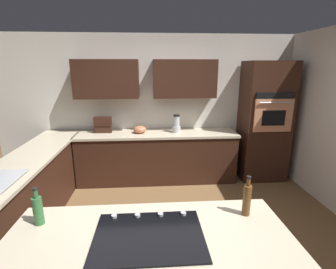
# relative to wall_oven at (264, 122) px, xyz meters

# --- Properties ---
(ground_plane) EXTENTS (14.00, 14.00, 0.00)m
(ground_plane) POSITION_rel_wall_oven_xyz_m (1.85, 1.72, -1.07)
(ground_plane) COLOR brown
(wall_back) EXTENTS (6.00, 0.44, 2.60)m
(wall_back) POSITION_rel_wall_oven_xyz_m (1.92, -0.33, 0.36)
(wall_back) COLOR white
(wall_back) RESTS_ON ground
(lower_cabinets_back) EXTENTS (2.80, 0.60, 0.86)m
(lower_cabinets_back) POSITION_rel_wall_oven_xyz_m (1.95, -0.00, -0.64)
(lower_cabinets_back) COLOR #381E14
(lower_cabinets_back) RESTS_ON ground
(countertop_back) EXTENTS (2.84, 0.64, 0.04)m
(countertop_back) POSITION_rel_wall_oven_xyz_m (1.95, -0.00, -0.19)
(countertop_back) COLOR beige
(countertop_back) RESTS_ON lower_cabinets_back
(lower_cabinets_side) EXTENTS (0.60, 2.90, 0.86)m
(lower_cabinets_side) POSITION_rel_wall_oven_xyz_m (3.67, 1.17, -0.64)
(lower_cabinets_side) COLOR #381E14
(lower_cabinets_side) RESTS_ON ground
(countertop_side) EXTENTS (0.64, 2.94, 0.04)m
(countertop_side) POSITION_rel_wall_oven_xyz_m (3.67, 1.17, -0.19)
(countertop_side) COLOR beige
(countertop_side) RESTS_ON lower_cabinets_side
(island_top) EXTENTS (2.02, 0.88, 0.04)m
(island_top) POSITION_rel_wall_oven_xyz_m (2.08, 2.79, -0.19)
(island_top) COLOR beige
(island_top) RESTS_ON island_base
(wall_oven) EXTENTS (0.80, 0.66, 2.13)m
(wall_oven) POSITION_rel_wall_oven_xyz_m (0.00, 0.00, 0.00)
(wall_oven) COLOR #381E14
(wall_oven) RESTS_ON ground
(cooktop) EXTENTS (0.76, 0.56, 0.03)m
(cooktop) POSITION_rel_wall_oven_xyz_m (2.08, 2.79, -0.16)
(cooktop) COLOR black
(cooktop) RESTS_ON island_top
(blender) EXTENTS (0.15, 0.15, 0.32)m
(blender) POSITION_rel_wall_oven_xyz_m (1.60, -0.02, -0.03)
(blender) COLOR silver
(blender) RESTS_ON countertop_back
(mixing_bowl) EXTENTS (0.23, 0.23, 0.13)m
(mixing_bowl) POSITION_rel_wall_oven_xyz_m (2.25, -0.02, -0.11)
(mixing_bowl) COLOR #CC724C
(mixing_bowl) RESTS_ON countertop_back
(spice_rack) EXTENTS (0.30, 0.11, 0.29)m
(spice_rack) POSITION_rel_wall_oven_xyz_m (2.90, -0.08, -0.03)
(spice_rack) COLOR #381E14
(spice_rack) RESTS_ON countertop_back
(oil_bottle) EXTENTS (0.07, 0.07, 0.30)m
(oil_bottle) POSITION_rel_wall_oven_xyz_m (2.90, 2.58, -0.05)
(oil_bottle) COLOR #336B38
(oil_bottle) RESTS_ON island_top
(second_bottle) EXTENTS (0.06, 0.06, 0.33)m
(second_bottle) POSITION_rel_wall_oven_xyz_m (1.31, 2.58, -0.03)
(second_bottle) COLOR brown
(second_bottle) RESTS_ON island_top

